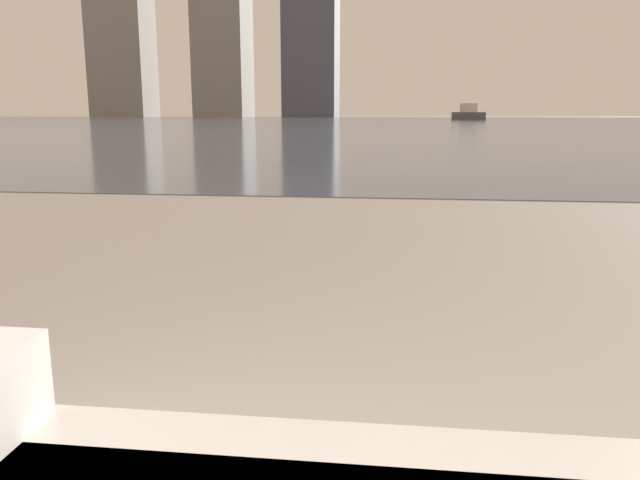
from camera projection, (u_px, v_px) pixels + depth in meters
harbor_water at (395, 122)px, 60.30m from camera, size 180.00×110.00×0.01m
harbor_boat_4 at (468, 114)px, 74.79m from camera, size 3.60×5.48×1.95m
skyline_tower_0 at (121, 30)px, 117.72m from camera, size 10.66×8.57×32.25m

